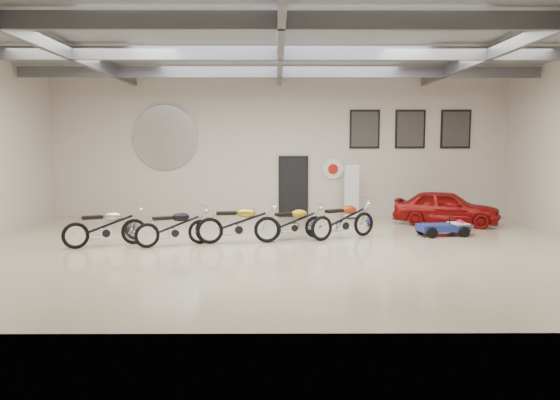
{
  "coord_description": "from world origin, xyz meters",
  "views": [
    {
      "loc": [
        -0.08,
        -13.3,
        2.62
      ],
      "look_at": [
        0.0,
        1.2,
        1.1
      ],
      "focal_mm": 35.0,
      "sensor_mm": 36.0,
      "label": 1
    }
  ],
  "objects_px": {
    "go_kart": "(447,225)",
    "vintage_car": "(446,208)",
    "motorcycle_red": "(343,219)",
    "motorcycle_black": "(174,226)",
    "motorcycle_silver": "(105,226)",
    "banner_stand": "(352,192)",
    "motorcycle_gold": "(239,222)",
    "motorcycle_yellow": "(293,222)"
  },
  "relations": [
    {
      "from": "banner_stand",
      "to": "motorcycle_silver",
      "type": "distance_m",
      "value": 8.64
    },
    {
      "from": "motorcycle_silver",
      "to": "motorcycle_red",
      "type": "distance_m",
      "value": 6.28
    },
    {
      "from": "motorcycle_silver",
      "to": "motorcycle_red",
      "type": "height_order",
      "value": "motorcycle_red"
    },
    {
      "from": "go_kart",
      "to": "vintage_car",
      "type": "distance_m",
      "value": 2.13
    },
    {
      "from": "go_kart",
      "to": "vintage_car",
      "type": "bearing_deg",
      "value": 63.61
    },
    {
      "from": "motorcycle_silver",
      "to": "motorcycle_gold",
      "type": "xyz_separation_m",
      "value": [
        3.35,
        0.43,
        0.02
      ]
    },
    {
      "from": "banner_stand",
      "to": "motorcycle_yellow",
      "type": "distance_m",
      "value": 4.69
    },
    {
      "from": "motorcycle_gold",
      "to": "go_kart",
      "type": "bearing_deg",
      "value": 4.18
    },
    {
      "from": "banner_stand",
      "to": "motorcycle_red",
      "type": "distance_m",
      "value": 4.06
    },
    {
      "from": "motorcycle_black",
      "to": "go_kart",
      "type": "bearing_deg",
      "value": -14.27
    },
    {
      "from": "motorcycle_black",
      "to": "motorcycle_red",
      "type": "xyz_separation_m",
      "value": [
        4.45,
        1.07,
        0.04
      ]
    },
    {
      "from": "banner_stand",
      "to": "motorcycle_gold",
      "type": "distance_m",
      "value": 5.92
    },
    {
      "from": "motorcycle_gold",
      "to": "motorcycle_yellow",
      "type": "bearing_deg",
      "value": 13.83
    },
    {
      "from": "motorcycle_red",
      "to": "vintage_car",
      "type": "bearing_deg",
      "value": 2.81
    },
    {
      "from": "banner_stand",
      "to": "go_kart",
      "type": "height_order",
      "value": "banner_stand"
    },
    {
      "from": "motorcycle_yellow",
      "to": "go_kart",
      "type": "bearing_deg",
      "value": -13.57
    },
    {
      "from": "motorcycle_red",
      "to": "go_kart",
      "type": "relative_size",
      "value": 1.22
    },
    {
      "from": "vintage_car",
      "to": "motorcycle_silver",
      "type": "bearing_deg",
      "value": 130.1
    },
    {
      "from": "motorcycle_red",
      "to": "vintage_car",
      "type": "relative_size",
      "value": 0.64
    },
    {
      "from": "banner_stand",
      "to": "motorcycle_yellow",
      "type": "relative_size",
      "value": 0.99
    },
    {
      "from": "motorcycle_silver",
      "to": "motorcycle_yellow",
      "type": "height_order",
      "value": "motorcycle_silver"
    },
    {
      "from": "motorcycle_black",
      "to": "motorcycle_yellow",
      "type": "height_order",
      "value": "motorcycle_black"
    },
    {
      "from": "banner_stand",
      "to": "motorcycle_black",
      "type": "relative_size",
      "value": 0.95
    },
    {
      "from": "banner_stand",
      "to": "motorcycle_gold",
      "type": "bearing_deg",
      "value": -133.87
    },
    {
      "from": "vintage_car",
      "to": "motorcycle_red",
      "type": "bearing_deg",
      "value": 144.26
    },
    {
      "from": "motorcycle_yellow",
      "to": "vintage_car",
      "type": "relative_size",
      "value": 0.58
    },
    {
      "from": "motorcycle_silver",
      "to": "motorcycle_yellow",
      "type": "bearing_deg",
      "value": -14.88
    },
    {
      "from": "motorcycle_black",
      "to": "motorcycle_yellow",
      "type": "bearing_deg",
      "value": -9.32
    },
    {
      "from": "motorcycle_yellow",
      "to": "motorcycle_red",
      "type": "distance_m",
      "value": 1.4
    },
    {
      "from": "go_kart",
      "to": "vintage_car",
      "type": "relative_size",
      "value": 0.53
    },
    {
      "from": "motorcycle_silver",
      "to": "vintage_car",
      "type": "relative_size",
      "value": 0.62
    },
    {
      "from": "motorcycle_red",
      "to": "go_kart",
      "type": "xyz_separation_m",
      "value": [
        3.02,
        0.44,
        -0.23
      ]
    },
    {
      "from": "motorcycle_gold",
      "to": "motorcycle_red",
      "type": "bearing_deg",
      "value": 7.26
    },
    {
      "from": "motorcycle_gold",
      "to": "motorcycle_red",
      "type": "height_order",
      "value": "motorcycle_gold"
    },
    {
      "from": "banner_stand",
      "to": "motorcycle_black",
      "type": "height_order",
      "value": "banner_stand"
    },
    {
      "from": "motorcycle_black",
      "to": "motorcycle_silver",
      "type": "bearing_deg",
      "value": 156.9
    },
    {
      "from": "motorcycle_silver",
      "to": "go_kart",
      "type": "relative_size",
      "value": 1.19
    },
    {
      "from": "banner_stand",
      "to": "motorcycle_black",
      "type": "xyz_separation_m",
      "value": [
        -5.22,
        -5.04,
        -0.42
      ]
    },
    {
      "from": "motorcycle_red",
      "to": "vintage_car",
      "type": "distance_m",
      "value": 4.36
    },
    {
      "from": "motorcycle_silver",
      "to": "motorcycle_yellow",
      "type": "relative_size",
      "value": 1.08
    },
    {
      "from": "motorcycle_black",
      "to": "motorcycle_yellow",
      "type": "relative_size",
      "value": 1.03
    },
    {
      "from": "motorcycle_red",
      "to": "motorcycle_gold",
      "type": "bearing_deg",
      "value": 162.61
    }
  ]
}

